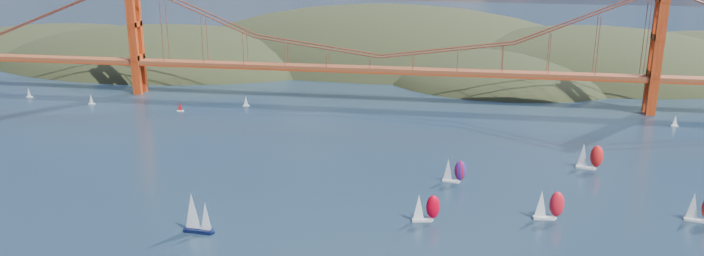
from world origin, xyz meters
name	(u,v)px	position (x,y,z in m)	size (l,w,h in m)	color
headlands	(473,84)	(44.95, 278.29, -12.46)	(725.00, 225.00, 96.00)	black
bridge	(378,34)	(-1.75, 180.00, 32.23)	(552.00, 12.00, 55.00)	brown
sloop_navy	(196,213)	(-33.46, 32.83, 5.62)	(8.33, 4.91, 12.73)	black
racer_0	(426,207)	(28.15, 49.81, 4.27)	(8.05, 4.17, 9.04)	silver
racer_1	(549,204)	(62.82, 56.76, 4.58)	(8.49, 3.53, 9.70)	white
racer_2	(701,207)	(105.26, 61.71, 4.42)	(8.35, 4.49, 9.36)	silver
racer_3	(589,156)	(81.50, 101.85, 4.69)	(8.85, 4.96, 9.92)	white
racer_rwb	(454,170)	(35.60, 81.85, 4.11)	(7.71, 3.67, 8.70)	silver
distant_boat_0	(29,93)	(-169.29, 162.94, 2.41)	(3.00, 2.00, 4.70)	silver
distant_boat_1	(91,99)	(-132.82, 155.59, 2.41)	(3.00, 2.00, 4.70)	silver
distant_boat_2	(180,106)	(-87.12, 150.38, 2.41)	(3.00, 2.00, 4.70)	silver
distant_boat_3	(246,101)	(-60.49, 163.53, 2.41)	(3.00, 2.00, 4.70)	silver
distant_boat_4	(675,121)	(125.67, 160.24, 2.41)	(3.00, 2.00, 4.70)	silver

